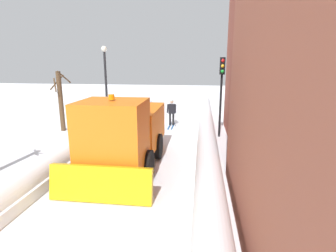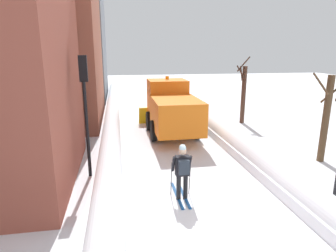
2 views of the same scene
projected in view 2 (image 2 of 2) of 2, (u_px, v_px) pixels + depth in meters
ground_plane at (160, 127)px, 17.85m from camera, size 80.00×80.00×0.00m
snowbank_left at (112, 122)px, 17.26m from camera, size 1.10×36.00×0.96m
snowbank_right at (206, 120)px, 18.26m from camera, size 1.10×36.00×0.90m
building_brick_mid at (30, 42)px, 17.86m from camera, size 8.32×8.53×10.15m
building_concrete_far at (57, 13)px, 26.51m from camera, size 8.38×9.44×15.77m
building_tower_distant at (71, 12)px, 35.23m from camera, size 6.17×8.60×18.18m
plow_truck at (171, 108)px, 15.90m from camera, size 3.20×5.98×3.12m
skier at (182, 170)px, 8.87m from camera, size 0.62×1.80×1.81m
traffic_light_pole at (85, 94)px, 10.16m from camera, size 0.28×0.42×4.39m
bare_tree_near at (326, 117)px, 11.84m from camera, size 1.04×1.26×3.67m
bare_tree_mid at (243, 93)px, 18.37m from camera, size 0.89×0.94×4.20m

